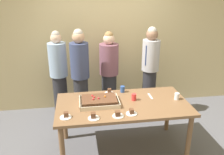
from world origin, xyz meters
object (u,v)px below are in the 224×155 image
Objects in this scene: cake_server_utensil at (150,96)px; person_serving_front at (150,71)px; plated_slice_center_front at (118,115)px; drink_cup_middle at (123,89)px; plated_slice_near_left at (132,112)px; plated_slice_near_right at (109,92)px; person_striped_tie_right at (80,77)px; drink_cup_far_end at (177,96)px; party_table at (123,108)px; sheet_cake at (99,101)px; person_back_corner at (59,74)px; plated_slice_far_left at (66,116)px; plated_slice_far_right at (94,117)px; person_green_shirt_behind at (109,74)px; drink_cup_nearest at (134,97)px.

person_serving_front is at bearing 73.77° from cake_server_utensil.
plated_slice_center_front is at bearing 15.70° from person_serving_front.
cake_server_utensil is at bearing -30.22° from drink_cup_middle.
plated_slice_center_front reaches higher than plated_slice_near_left.
person_striped_tie_right reaches higher than plated_slice_near_right.
drink_cup_far_end is (0.75, -0.38, 0.00)m from drink_cup_middle.
party_table is at bearing 17.65° from person_striped_tie_right.
drink_cup_middle is (0.41, 0.35, 0.01)m from sheet_cake.
plated_slice_center_front is 1.02m from drink_cup_far_end.
sheet_cake reaches higher than drink_cup_middle.
person_back_corner reaches higher than party_table.
plated_slice_near_left is at bearing -130.23° from cake_server_utensil.
person_striped_tie_right is (0.22, 1.14, 0.10)m from plated_slice_far_left.
cake_server_utensil reaches higher than party_table.
plated_slice_far_right is 1.53m from person_green_shirt_behind.
drink_cup_middle is at bearing 152.99° from drink_cup_far_end.
cake_server_utensil is at bearing 49.77° from plated_slice_near_left.
sheet_cake is 2.81× the size of cake_server_utensil.
person_back_corner is at bearing 129.89° from party_table.
plated_slice_far_right is 0.09× the size of person_green_shirt_behind.
plated_slice_far_left is 1.97m from person_serving_front.
plated_slice_near_right is at bearing 59.14° from sheet_cake.
plated_slice_near_left is 1.50× the size of drink_cup_middle.
party_table is 19.01× the size of drink_cup_far_end.
plated_slice_far_right is (0.35, -0.08, 0.00)m from plated_slice_far_left.
person_back_corner is (-0.38, 0.30, -0.05)m from person_striped_tie_right.
cake_server_utensil is at bearing 29.69° from plated_slice_far_right.
plated_slice_near_left is at bearing 4.56° from plated_slice_far_right.
party_table is at bearing 69.15° from plated_slice_center_front.
person_striped_tie_right is at bearing -48.70° from person_green_shirt_behind.
drink_cup_nearest is (0.32, 0.43, 0.03)m from plated_slice_center_front.
plated_slice_near_left is at bearing -107.65° from drink_cup_nearest.
person_back_corner is at bearing 145.17° from cake_server_utensil.
person_green_shirt_behind is (-0.75, 0.12, -0.06)m from person_serving_front.
plated_slice_far_left reaches higher than plated_slice_near_left.
person_striped_tie_right is at bearing -36.28° from person_serving_front.
plated_slice_center_front is (-0.13, -0.35, 0.11)m from party_table.
plated_slice_near_left is 0.86m from plated_slice_far_left.
plated_slice_near_left is 1.50× the size of drink_cup_nearest.
person_serving_front is at bearing 96.73° from drink_cup_far_end.
plated_slice_far_left is at bearing 173.80° from plated_slice_center_front.
person_serving_front reaches higher than person_green_shirt_behind.
person_serving_front is 1.67m from person_back_corner.
person_green_shirt_behind is at bearing 117.95° from cake_server_utensil.
drink_cup_nearest is at bearing 4.03° from sheet_cake.
sheet_cake is at bearing 34.97° from plated_slice_far_left.
plated_slice_near_left is at bearing -42.25° from sheet_cake.
drink_cup_far_end is at bearing 20.76° from plated_slice_center_front.
sheet_cake reaches higher than plated_slice_center_front.
cake_server_utensil is 0.12× the size of person_serving_front.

